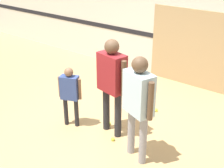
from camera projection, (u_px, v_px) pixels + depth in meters
ground_plane at (102, 128)px, 5.82m from camera, size 16.00×16.00×0.00m
wall_back at (180, 16)px, 7.19m from camera, size 16.00×0.07×3.20m
wall_panel at (192, 49)px, 7.21m from camera, size 2.07×0.05×1.81m
person_instructor at (112, 78)px, 5.24m from camera, size 0.65×0.36×1.75m
person_student_left at (70, 91)px, 5.62m from camera, size 0.41×0.29×1.16m
person_student_right at (138, 99)px, 4.60m from camera, size 0.61×0.42×1.71m
racket_spare_on_floor at (143, 110)px, 6.39m from camera, size 0.41×0.49×0.03m
tennis_ball_near_instructor at (113, 139)px, 5.43m from camera, size 0.07×0.07×0.07m
tennis_ball_by_spare_racket at (156, 110)px, 6.37m from camera, size 0.07×0.07×0.07m
tennis_ball_stray_left at (109, 123)px, 5.89m from camera, size 0.07×0.07×0.07m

